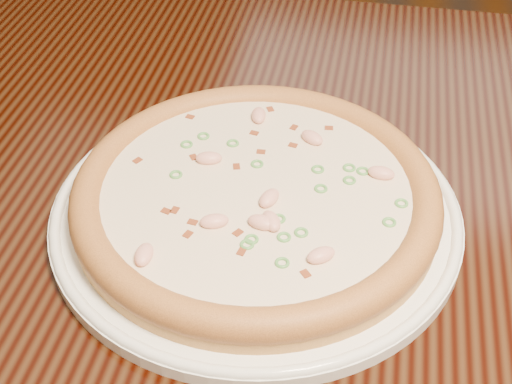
# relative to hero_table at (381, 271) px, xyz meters

# --- Properties ---
(ground) EXTENTS (9.00, 9.00, 0.00)m
(ground) POSITION_rel_hero_table_xyz_m (0.02, 0.87, -0.65)
(ground) COLOR black
(hero_table) EXTENTS (1.20, 0.80, 0.75)m
(hero_table) POSITION_rel_hero_table_xyz_m (0.00, 0.00, 0.00)
(hero_table) COLOR black
(hero_table) RESTS_ON ground
(plate) EXTENTS (0.36, 0.36, 0.02)m
(plate) POSITION_rel_hero_table_xyz_m (-0.12, -0.05, 0.11)
(plate) COLOR white
(plate) RESTS_ON hero_table
(pizza) EXTENTS (0.32, 0.32, 0.03)m
(pizza) POSITION_rel_hero_table_xyz_m (-0.12, -0.05, 0.13)
(pizza) COLOR tan
(pizza) RESTS_ON plate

